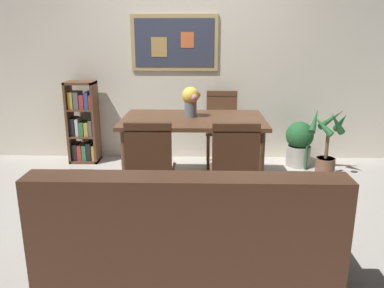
% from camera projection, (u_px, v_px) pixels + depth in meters
% --- Properties ---
extents(ground_plane, '(12.00, 12.00, 0.00)m').
position_uv_depth(ground_plane, '(185.00, 207.00, 3.72)').
color(ground_plane, '#B7B2A8').
extents(wall_back_with_painting, '(5.20, 0.14, 2.60)m').
position_uv_depth(wall_back_with_painting, '(189.00, 58.00, 4.92)').
color(wall_back_with_painting, beige).
rests_on(wall_back_with_painting, ground_plane).
extents(dining_table, '(1.46, 0.91, 0.76)m').
position_uv_depth(dining_table, '(193.00, 127.00, 4.03)').
color(dining_table, brown).
rests_on(dining_table, ground_plane).
extents(dining_chair_near_right, '(0.40, 0.41, 0.91)m').
position_uv_depth(dining_chair_near_right, '(234.00, 164.00, 3.27)').
color(dining_chair_near_right, brown).
rests_on(dining_chair_near_right, ground_plane).
extents(dining_chair_far_right, '(0.40, 0.41, 0.91)m').
position_uv_depth(dining_chair_far_right, '(222.00, 122.00, 4.83)').
color(dining_chair_far_right, brown).
rests_on(dining_chair_far_right, ground_plane).
extents(dining_chair_near_left, '(0.40, 0.41, 0.91)m').
position_uv_depth(dining_chair_near_left, '(150.00, 163.00, 3.29)').
color(dining_chair_near_left, brown).
rests_on(dining_chair_near_left, ground_plane).
extents(leather_couch, '(1.80, 0.84, 0.84)m').
position_uv_depth(leather_couch, '(187.00, 239.00, 2.51)').
color(leather_couch, '#472819').
rests_on(leather_couch, ground_plane).
extents(bookshelf, '(0.36, 0.28, 1.03)m').
position_uv_depth(bookshelf, '(83.00, 125.00, 4.93)').
color(bookshelf, brown).
rests_on(bookshelf, ground_plane).
extents(potted_ivy, '(0.34, 0.34, 0.56)m').
position_uv_depth(potted_ivy, '(299.00, 143.00, 4.80)').
color(potted_ivy, '#B2ADA3').
rests_on(potted_ivy, ground_plane).
extents(potted_palm, '(0.47, 0.46, 0.79)m').
position_uv_depth(potted_palm, '(327.00, 146.00, 4.42)').
color(potted_palm, brown).
rests_on(potted_palm, ground_plane).
extents(flower_vase, '(0.19, 0.19, 0.31)m').
position_uv_depth(flower_vase, '(191.00, 99.00, 4.00)').
color(flower_vase, slate).
rests_on(flower_vase, dining_table).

